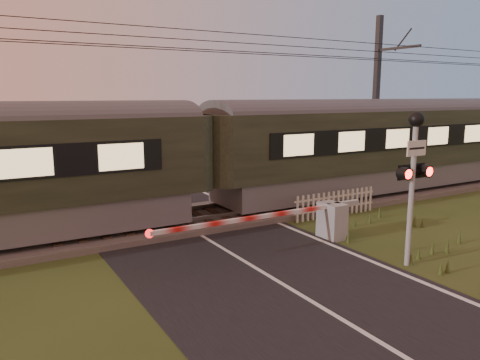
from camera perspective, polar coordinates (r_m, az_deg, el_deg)
ground at (r=10.09m, az=7.45°, el=-13.85°), size 160.00×160.00×0.00m
road at (r=9.93m, az=8.38°, el=-14.23°), size 6.00×140.00×0.03m
track_bed at (r=15.42m, az=-7.41°, el=-4.99°), size 140.00×3.40×0.39m
overhead_wires at (r=14.97m, az=-7.93°, el=16.40°), size 120.00×0.62×0.62m
train at (r=15.33m, az=-4.85°, el=2.74°), size 39.04×2.69×3.63m
boom_gate at (r=13.66m, az=10.16°, el=-4.81°), size 6.55×0.81×1.07m
crossing_signal at (r=11.77m, az=20.41°, el=2.14°), size 0.95×0.37×3.74m
picket_fence at (r=16.36m, az=11.59°, el=-2.84°), size 3.47×0.07×0.89m
catenary_mast at (r=23.08m, az=16.36°, el=9.59°), size 0.24×2.47×7.68m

